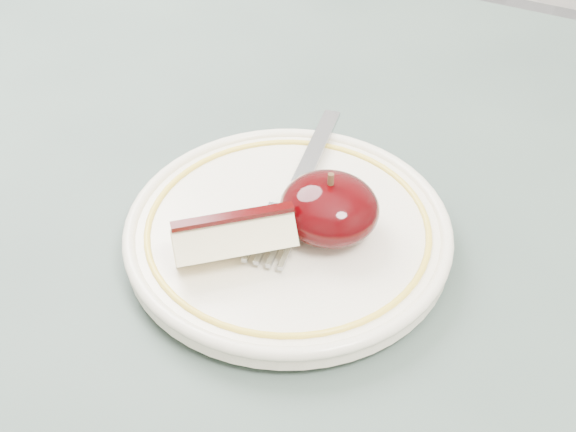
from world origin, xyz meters
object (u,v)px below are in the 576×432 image
at_px(plate, 288,232).
at_px(fork, 299,185).
at_px(table, 208,359).
at_px(apple_half, 329,208).

distance_m(plate, fork, 0.04).
height_order(table, apple_half, apple_half).
distance_m(plate, apple_half, 0.04).
bearing_deg(table, plate, 49.93).
relative_size(table, plate, 4.14).
xyz_separation_m(table, fork, (0.03, 0.09, 0.11)).
height_order(plate, fork, fork).
bearing_deg(plate, table, -130.07).
relative_size(table, fork, 5.23).
bearing_deg(plate, apple_half, 17.33).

